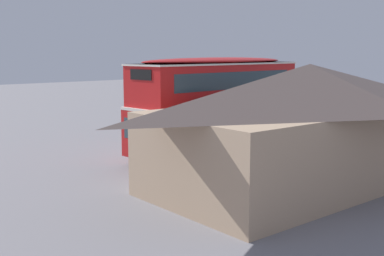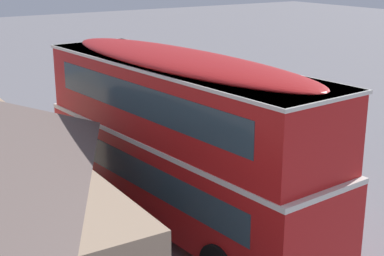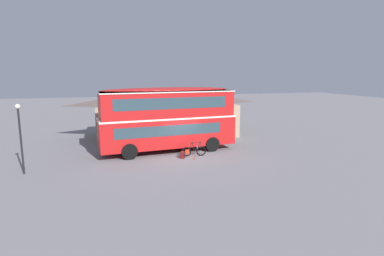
# 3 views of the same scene
# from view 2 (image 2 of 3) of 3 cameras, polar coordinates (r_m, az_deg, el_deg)

# --- Properties ---
(ground_plane) EXTENTS (120.00, 120.00, 0.00)m
(ground_plane) POSITION_cam_2_polar(r_m,az_deg,el_deg) (17.16, 1.27, -7.71)
(ground_plane) COLOR slate
(double_decker_bus) EXTENTS (10.14, 3.24, 4.79)m
(double_decker_bus) POSITION_cam_2_polar(r_m,az_deg,el_deg) (14.98, -1.30, -0.58)
(double_decker_bus) COLOR black
(double_decker_bus) RESTS_ON ground
(touring_bicycle) EXTENTS (1.72, 0.46, 1.06)m
(touring_bicycle) POSITION_cam_2_polar(r_m,az_deg,el_deg) (17.80, 1.42, -5.48)
(touring_bicycle) COLOR black
(touring_bicycle) RESTS_ON ground
(backpack_on_ground) EXTENTS (0.40, 0.42, 0.51)m
(backpack_on_ground) POSITION_cam_2_polar(r_m,az_deg,el_deg) (17.38, 3.92, -6.48)
(backpack_on_ground) COLOR maroon
(backpack_on_ground) RESTS_ON ground
(water_bottle_red_squeeze) EXTENTS (0.07, 0.07, 0.21)m
(water_bottle_red_squeeze) POSITION_cam_2_polar(r_m,az_deg,el_deg) (18.27, 4.06, -5.85)
(water_bottle_red_squeeze) COLOR #D84C33
(water_bottle_red_squeeze) RESTS_ON ground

